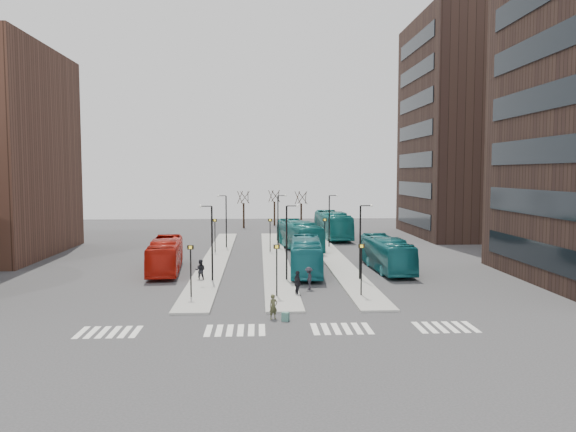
{
  "coord_description": "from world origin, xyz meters",
  "views": [
    {
      "loc": [
        0.33,
        -26.97,
        8.85
      ],
      "look_at": [
        2.94,
        22.29,
        5.0
      ],
      "focal_mm": 35.0,
      "sensor_mm": 36.0,
      "label": 1
    }
  ],
  "objects_px": {
    "suitcase": "(285,317)",
    "teal_bus_a": "(306,256)",
    "commuter_a": "(200,270)",
    "traveller": "(273,307)",
    "red_bus": "(165,255)",
    "teal_bus_b": "(299,235)",
    "commuter_c": "(309,278)",
    "teal_bus_c": "(386,254)",
    "commuter_b": "(298,283)",
    "teal_bus_d": "(333,225)"
  },
  "relations": [
    {
      "from": "suitcase",
      "to": "teal_bus_a",
      "type": "relative_size",
      "value": 0.05
    },
    {
      "from": "commuter_a",
      "to": "teal_bus_a",
      "type": "bearing_deg",
      "value": -156.15
    },
    {
      "from": "traveller",
      "to": "commuter_a",
      "type": "relative_size",
      "value": 0.86
    },
    {
      "from": "red_bus",
      "to": "traveller",
      "type": "distance_m",
      "value": 19.05
    },
    {
      "from": "suitcase",
      "to": "teal_bus_b",
      "type": "height_order",
      "value": "teal_bus_b"
    },
    {
      "from": "commuter_a",
      "to": "commuter_c",
      "type": "relative_size",
      "value": 1.03
    },
    {
      "from": "suitcase",
      "to": "traveller",
      "type": "distance_m",
      "value": 0.99
    },
    {
      "from": "teal_bus_c",
      "to": "commuter_a",
      "type": "relative_size",
      "value": 6.13
    },
    {
      "from": "teal_bus_b",
      "to": "commuter_c",
      "type": "distance_m",
      "value": 21.84
    },
    {
      "from": "commuter_a",
      "to": "commuter_b",
      "type": "relative_size",
      "value": 0.97
    },
    {
      "from": "teal_bus_d",
      "to": "commuter_c",
      "type": "relative_size",
      "value": 7.55
    },
    {
      "from": "teal_bus_d",
      "to": "traveller",
      "type": "xyz_separation_m",
      "value": [
        -9.1,
        -41.32,
        -1.04
      ]
    },
    {
      "from": "teal_bus_a",
      "to": "teal_bus_d",
      "type": "bearing_deg",
      "value": 81.39
    },
    {
      "from": "teal_bus_a",
      "to": "commuter_b",
      "type": "bearing_deg",
      "value": -94.56
    },
    {
      "from": "suitcase",
      "to": "red_bus",
      "type": "distance_m",
      "value": 19.84
    },
    {
      "from": "teal_bus_a",
      "to": "teal_bus_d",
      "type": "xyz_separation_m",
      "value": [
        5.81,
        25.85,
        0.26
      ]
    },
    {
      "from": "suitcase",
      "to": "commuter_b",
      "type": "bearing_deg",
      "value": 100.25
    },
    {
      "from": "commuter_c",
      "to": "teal_bus_d",
      "type": "bearing_deg",
      "value": 169.05
    },
    {
      "from": "suitcase",
      "to": "teal_bus_c",
      "type": "bearing_deg",
      "value": 79.75
    },
    {
      "from": "traveller",
      "to": "commuter_b",
      "type": "relative_size",
      "value": 0.83
    },
    {
      "from": "teal_bus_a",
      "to": "commuter_a",
      "type": "xyz_separation_m",
      "value": [
        -8.93,
        -3.2,
        -0.66
      ]
    },
    {
      "from": "commuter_a",
      "to": "commuter_c",
      "type": "bearing_deg",
      "value": 160.32
    },
    {
      "from": "suitcase",
      "to": "commuter_a",
      "type": "relative_size",
      "value": 0.3
    },
    {
      "from": "red_bus",
      "to": "commuter_c",
      "type": "distance_m",
      "value": 14.6
    },
    {
      "from": "traveller",
      "to": "commuter_a",
      "type": "bearing_deg",
      "value": 86.13
    },
    {
      "from": "teal_bus_a",
      "to": "commuter_c",
      "type": "height_order",
      "value": "teal_bus_a"
    },
    {
      "from": "teal_bus_d",
      "to": "commuter_b",
      "type": "distance_m",
      "value": 35.83
    },
    {
      "from": "suitcase",
      "to": "traveller",
      "type": "xyz_separation_m",
      "value": [
        -0.71,
        0.48,
        0.49
      ]
    },
    {
      "from": "suitcase",
      "to": "teal_bus_d",
      "type": "bearing_deg",
      "value": 98.95
    },
    {
      "from": "red_bus",
      "to": "teal_bus_d",
      "type": "relative_size",
      "value": 0.83
    },
    {
      "from": "red_bus",
      "to": "teal_bus_c",
      "type": "bearing_deg",
      "value": -5.54
    },
    {
      "from": "suitcase",
      "to": "teal_bus_a",
      "type": "xyz_separation_m",
      "value": [
        2.59,
        15.95,
        1.27
      ]
    },
    {
      "from": "teal_bus_d",
      "to": "suitcase",
      "type": "bearing_deg",
      "value": -104.76
    },
    {
      "from": "commuter_a",
      "to": "red_bus",
      "type": "bearing_deg",
      "value": -47.21
    },
    {
      "from": "teal_bus_b",
      "to": "teal_bus_c",
      "type": "height_order",
      "value": "teal_bus_b"
    },
    {
      "from": "teal_bus_b",
      "to": "traveller",
      "type": "relative_size",
      "value": 7.86
    },
    {
      "from": "commuter_a",
      "to": "suitcase",
      "type": "bearing_deg",
      "value": 120.56
    },
    {
      "from": "suitcase",
      "to": "commuter_b",
      "type": "xyz_separation_m",
      "value": [
        1.19,
        6.71,
        0.65
      ]
    },
    {
      "from": "teal_bus_a",
      "to": "teal_bus_b",
      "type": "bearing_deg",
      "value": 92.24
    },
    {
      "from": "suitcase",
      "to": "teal_bus_d",
      "type": "relative_size",
      "value": 0.04
    },
    {
      "from": "suitcase",
      "to": "commuter_b",
      "type": "height_order",
      "value": "commuter_b"
    },
    {
      "from": "commuter_a",
      "to": "traveller",
      "type": "bearing_deg",
      "value": 118.78
    },
    {
      "from": "teal_bus_d",
      "to": "commuter_b",
      "type": "relative_size",
      "value": 7.07
    },
    {
      "from": "red_bus",
      "to": "commuter_b",
      "type": "height_order",
      "value": "red_bus"
    },
    {
      "from": "red_bus",
      "to": "teal_bus_d",
      "type": "bearing_deg",
      "value": 48.81
    },
    {
      "from": "commuter_b",
      "to": "teal_bus_c",
      "type": "bearing_deg",
      "value": -60.51
    },
    {
      "from": "teal_bus_c",
      "to": "teal_bus_d",
      "type": "height_order",
      "value": "teal_bus_d"
    },
    {
      "from": "suitcase",
      "to": "traveller",
      "type": "relative_size",
      "value": 0.35
    },
    {
      "from": "suitcase",
      "to": "teal_bus_c",
      "type": "relative_size",
      "value": 0.05
    },
    {
      "from": "teal_bus_a",
      "to": "commuter_b",
      "type": "xyz_separation_m",
      "value": [
        -1.4,
        -9.24,
        -0.63
      ]
    }
  ]
}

